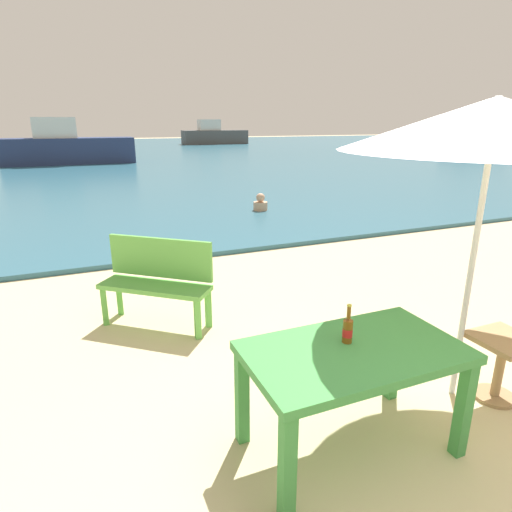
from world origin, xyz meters
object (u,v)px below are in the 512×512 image
(picnic_table_green, at_px, (353,363))
(beer_bottle_amber, at_px, (348,329))
(boat_tanker, at_px, (475,141))
(boat_cargo_ship, at_px, (68,147))
(side_table_wood, at_px, (501,359))
(bench_green_left, at_px, (157,277))
(boat_ferry, at_px, (214,135))
(patio_umbrella, at_px, (494,124))
(swimmer_person, at_px, (260,204))

(picnic_table_green, xyz_separation_m, beer_bottle_amber, (-0.00, 0.09, 0.20))
(boat_tanker, xyz_separation_m, boat_cargo_ship, (-27.43, 0.41, 0.11))
(side_table_wood, height_order, bench_green_left, bench_green_left)
(bench_green_left, height_order, boat_cargo_ship, boat_cargo_ship)
(boat_cargo_ship, bearing_deg, boat_ferry, 51.70)
(patio_umbrella, xyz_separation_m, boat_ferry, (9.94, 38.07, -1.24))
(beer_bottle_amber, distance_m, boat_tanker, 33.64)
(beer_bottle_amber, xyz_separation_m, side_table_wood, (1.41, -0.09, -0.50))
(picnic_table_green, bearing_deg, boat_tanker, 40.11)
(boat_tanker, height_order, boat_cargo_ship, boat_cargo_ship)
(picnic_table_green, xyz_separation_m, boat_tanker, (25.77, 21.71, 0.13))
(boat_tanker, bearing_deg, swimmer_person, -148.41)
(picnic_table_green, xyz_separation_m, bench_green_left, (-0.82, 2.40, -0.11))
(boat_ferry, height_order, boat_cargo_ship, boat_cargo_ship)
(patio_umbrella, relative_size, swimmer_person, 5.61)
(bench_green_left, bearing_deg, beer_bottle_amber, -70.52)
(boat_ferry, xyz_separation_m, boat_tanker, (14.68, -16.55, -0.10))
(boat_ferry, bearing_deg, boat_cargo_ship, -128.30)
(beer_bottle_amber, bearing_deg, bench_green_left, 109.48)
(beer_bottle_amber, bearing_deg, swimmer_person, 70.82)
(beer_bottle_amber, relative_size, patio_umbrella, 0.12)
(beer_bottle_amber, height_order, side_table_wood, beer_bottle_amber)
(patio_umbrella, relative_size, boat_tanker, 0.43)
(side_table_wood, distance_m, boat_tanker, 32.63)
(swimmer_person, xyz_separation_m, boat_tanker, (23.22, 14.28, 0.54))
(swimmer_person, relative_size, boat_tanker, 0.08)
(swimmer_person, relative_size, boat_cargo_ship, 0.07)
(picnic_table_green, relative_size, swimmer_person, 3.41)
(boat_cargo_ship, bearing_deg, side_table_wood, -82.10)
(patio_umbrella, height_order, side_table_wood, patio_umbrella)
(picnic_table_green, height_order, patio_umbrella, patio_umbrella)
(beer_bottle_amber, relative_size, boat_cargo_ship, 0.04)
(boat_ferry, relative_size, boat_cargo_ship, 0.99)
(patio_umbrella, bearing_deg, beer_bottle_amber, -174.99)
(boat_ferry, bearing_deg, side_table_wood, -104.20)
(swimmer_person, height_order, boat_cargo_ship, boat_cargo_ship)
(side_table_wood, bearing_deg, boat_ferry, 75.80)
(boat_tanker, bearing_deg, patio_umbrella, -138.84)
(beer_bottle_amber, relative_size, boat_ferry, 0.04)
(swimmer_person, distance_m, boat_ferry, 32.00)
(beer_bottle_amber, xyz_separation_m, swimmer_person, (2.55, 7.34, -0.61))
(beer_bottle_amber, bearing_deg, boat_ferry, 73.80)
(side_table_wood, xyz_separation_m, swimmer_person, (1.14, 7.43, -0.11))
(picnic_table_green, height_order, beer_bottle_amber, beer_bottle_amber)
(picnic_table_green, bearing_deg, bench_green_left, 108.86)
(bench_green_left, xyz_separation_m, swimmer_person, (3.37, 5.02, -0.30))
(patio_umbrella, xyz_separation_m, side_table_wood, (0.26, -0.19, -1.76))
(patio_umbrella, distance_m, bench_green_left, 3.36)
(swimmer_person, distance_m, boat_tanker, 27.26)
(side_table_wood, relative_size, boat_tanker, 0.10)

